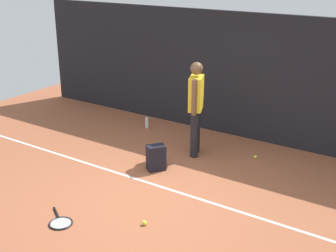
# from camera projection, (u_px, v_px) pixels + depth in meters

# --- Properties ---
(ground_plane) EXTENTS (12.00, 12.00, 0.00)m
(ground_plane) POSITION_uv_depth(u_px,v_px,m) (153.00, 196.00, 6.81)
(ground_plane) COLOR #9E5638
(back_fence) EXTENTS (10.00, 0.10, 2.44)m
(back_fence) POSITION_uv_depth(u_px,v_px,m) (243.00, 76.00, 8.73)
(back_fence) COLOR black
(back_fence) RESTS_ON ground
(court_line) EXTENTS (9.00, 0.05, 0.00)m
(court_line) POSITION_uv_depth(u_px,v_px,m) (165.00, 188.00, 7.05)
(court_line) COLOR white
(court_line) RESTS_ON ground
(tennis_player) EXTENTS (0.35, 0.50, 1.70)m
(tennis_player) POSITION_uv_depth(u_px,v_px,m) (196.00, 103.00, 7.94)
(tennis_player) COLOR black
(tennis_player) RESTS_ON ground
(tennis_racket) EXTENTS (0.61, 0.47, 0.03)m
(tennis_racket) POSITION_uv_depth(u_px,v_px,m) (60.00, 222.00, 6.11)
(tennis_racket) COLOR black
(tennis_racket) RESTS_ON ground
(backpack) EXTENTS (0.38, 0.38, 0.44)m
(backpack) POSITION_uv_depth(u_px,v_px,m) (156.00, 158.00, 7.61)
(backpack) COLOR black
(backpack) RESTS_ON ground
(tennis_ball_near_player) EXTENTS (0.07, 0.07, 0.07)m
(tennis_ball_near_player) POSITION_uv_depth(u_px,v_px,m) (255.00, 157.00, 8.07)
(tennis_ball_near_player) COLOR #CCE033
(tennis_ball_near_player) RESTS_ON ground
(tennis_ball_by_fence) EXTENTS (0.07, 0.07, 0.07)m
(tennis_ball_by_fence) POSITION_uv_depth(u_px,v_px,m) (144.00, 223.00, 6.06)
(tennis_ball_by_fence) COLOR #CCE033
(tennis_ball_by_fence) RESTS_ON ground
(water_bottle) EXTENTS (0.07, 0.07, 0.23)m
(water_bottle) POSITION_uv_depth(u_px,v_px,m) (147.00, 123.00, 9.52)
(water_bottle) COLOR white
(water_bottle) RESTS_ON ground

